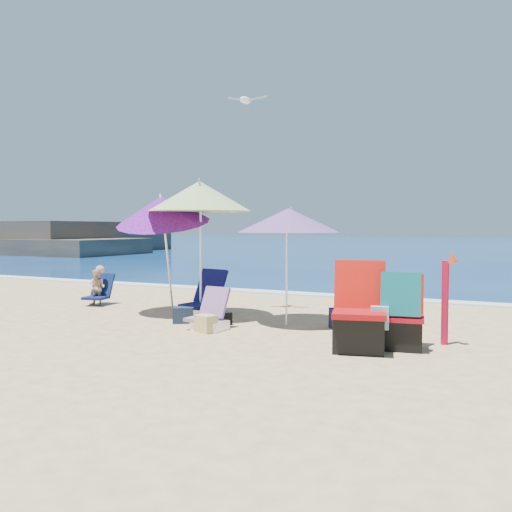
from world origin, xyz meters
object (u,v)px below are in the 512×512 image
at_px(umbrella_turquoise, 288,220).
at_px(umbrella_striped, 199,196).
at_px(umbrella_blue, 162,210).
at_px(camp_chair_left, 359,324).
at_px(person_left, 98,287).
at_px(chair_rainbow, 210,318).
at_px(camp_chair_right, 400,321).
at_px(person_center, 376,306).
at_px(chair_navy, 202,304).
at_px(seagull, 246,100).
at_px(furled_umbrella, 446,294).

bearing_deg(umbrella_turquoise, umbrella_striped, -176.27).
relative_size(umbrella_turquoise, umbrella_blue, 0.96).
xyz_separation_m(camp_chair_left, person_left, (-5.71, 1.63, 0.02)).
height_order(chair_rainbow, camp_chair_left, camp_chair_left).
bearing_deg(camp_chair_left, umbrella_turquoise, 137.72).
relative_size(umbrella_turquoise, chair_rainbow, 3.46).
height_order(camp_chair_right, person_center, person_center).
bearing_deg(person_left, chair_navy, -4.91).
bearing_deg(umbrella_blue, seagull, 41.83).
xyz_separation_m(umbrella_blue, seagull, (1.13, 1.01, 2.00)).
distance_m(chair_rainbow, person_center, 2.51).
height_order(umbrella_turquoise, person_left, umbrella_turquoise).
xyz_separation_m(umbrella_blue, person_left, (-1.81, 0.34, -1.49)).
bearing_deg(seagull, umbrella_striped, -109.52).
distance_m(chair_navy, camp_chair_right, 3.77).
bearing_deg(chair_rainbow, camp_chair_right, -1.86).
xyz_separation_m(chair_navy, camp_chair_right, (3.60, -1.10, 0.14)).
relative_size(umbrella_striped, seagull, 3.21).
relative_size(umbrella_striped, umbrella_blue, 1.05).
distance_m(umbrella_blue, chair_rainbow, 2.42).
xyz_separation_m(person_center, seagull, (-2.84, 1.75, 3.35)).
distance_m(furled_umbrella, person_center, 0.91).
distance_m(furled_umbrella, camp_chair_left, 1.29).
height_order(chair_navy, seagull, seagull).
height_order(umbrella_turquoise, chair_rainbow, umbrella_turquoise).
relative_size(umbrella_turquoise, person_left, 2.75).
bearing_deg(camp_chair_right, person_center, 146.69).
xyz_separation_m(furled_umbrella, person_left, (-6.64, 0.80, -0.31)).
distance_m(umbrella_striped, camp_chair_left, 3.79).
distance_m(umbrella_striped, chair_rainbow, 2.21).
bearing_deg(person_left, furled_umbrella, -6.91).
height_order(chair_rainbow, person_center, person_center).
relative_size(umbrella_blue, person_center, 2.21).
bearing_deg(furled_umbrella, chair_rainbow, -172.78).
xyz_separation_m(umbrella_blue, person_center, (3.97, -0.74, -1.35)).
bearing_deg(umbrella_turquoise, seagull, 143.45).
relative_size(umbrella_turquoise, person_center, 2.12).
bearing_deg(chair_rainbow, camp_chair_left, -9.64).
relative_size(umbrella_striped, chair_rainbow, 3.79).
xyz_separation_m(umbrella_striped, camp_chair_left, (3.12, -1.29, -1.73)).
height_order(umbrella_striped, person_center, umbrella_striped).
xyz_separation_m(camp_chair_left, seagull, (-2.76, 2.31, 3.51)).
xyz_separation_m(umbrella_turquoise, camp_chair_left, (1.53, -1.39, -1.31)).
height_order(person_center, person_left, person_center).
xyz_separation_m(umbrella_turquoise, seagull, (-1.23, 0.91, 2.20)).
relative_size(camp_chair_left, person_left, 1.43).
relative_size(furled_umbrella, seagull, 1.65).
distance_m(camp_chair_right, person_left, 6.29).
distance_m(chair_rainbow, seagull, 4.16).
height_order(camp_chair_left, person_center, camp_chair_left).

